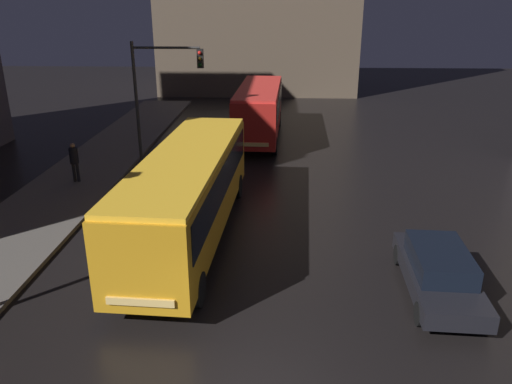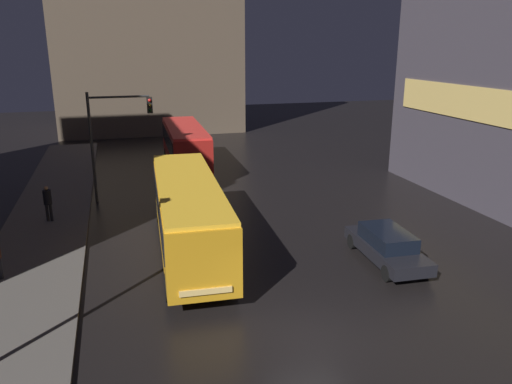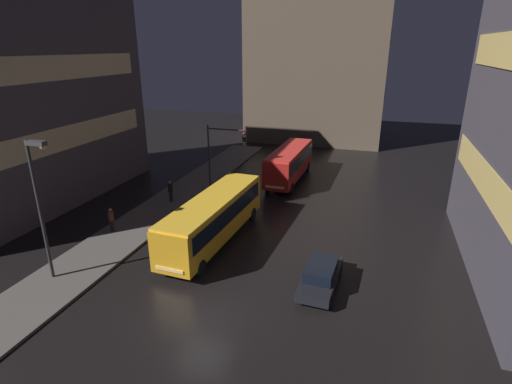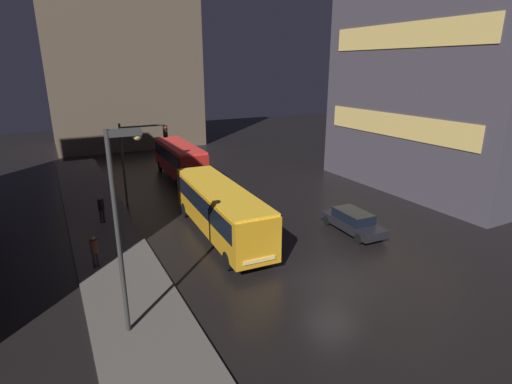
{
  "view_description": "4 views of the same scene",
  "coord_description": "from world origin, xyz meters",
  "px_view_note": "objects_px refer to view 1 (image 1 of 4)",
  "views": [
    {
      "loc": [
        0.43,
        -8.29,
        7.85
      ],
      "look_at": [
        -0.34,
        9.18,
        1.27
      ],
      "focal_mm": 35.0,
      "sensor_mm": 36.0,
      "label": 1
    },
    {
      "loc": [
        -5.34,
        -12.41,
        8.73
      ],
      "look_at": [
        0.84,
        9.31,
        2.0
      ],
      "focal_mm": 35.0,
      "sensor_mm": 36.0,
      "label": 2
    },
    {
      "loc": [
        7.35,
        -14.65,
        12.52
      ],
      "look_at": [
        -0.57,
        10.72,
        2.78
      ],
      "focal_mm": 28.0,
      "sensor_mm": 36.0,
      "label": 3
    },
    {
      "loc": [
        -11.38,
        -13.52,
        10.16
      ],
      "look_at": [
        1.62,
        11.12,
        1.33
      ],
      "focal_mm": 28.0,
      "sensor_mm": 36.0,
      "label": 4
    }
  ],
  "objects_px": {
    "bus_near": "(189,186)",
    "car_taxi": "(438,270)",
    "bus_far": "(259,107)",
    "pedestrian_mid": "(74,159)",
    "traffic_light_main": "(159,83)"
  },
  "relations": [
    {
      "from": "bus_near",
      "to": "traffic_light_main",
      "type": "relative_size",
      "value": 1.83
    },
    {
      "from": "car_taxi",
      "to": "pedestrian_mid",
      "type": "relative_size",
      "value": 2.61
    },
    {
      "from": "traffic_light_main",
      "to": "pedestrian_mid",
      "type": "bearing_deg",
      "value": -136.63
    },
    {
      "from": "car_taxi",
      "to": "pedestrian_mid",
      "type": "height_order",
      "value": "pedestrian_mid"
    },
    {
      "from": "bus_near",
      "to": "car_taxi",
      "type": "xyz_separation_m",
      "value": [
        7.7,
        -3.29,
        -1.24
      ]
    },
    {
      "from": "pedestrian_mid",
      "to": "bus_far",
      "type": "bearing_deg",
      "value": -128.43
    },
    {
      "from": "car_taxi",
      "to": "traffic_light_main",
      "type": "distance_m",
      "value": 16.32
    },
    {
      "from": "bus_far",
      "to": "pedestrian_mid",
      "type": "xyz_separation_m",
      "value": [
        -8.16,
        -8.84,
        -0.75
      ]
    },
    {
      "from": "bus_far",
      "to": "pedestrian_mid",
      "type": "height_order",
      "value": "bus_far"
    },
    {
      "from": "car_taxi",
      "to": "traffic_light_main",
      "type": "bearing_deg",
      "value": -45.69
    },
    {
      "from": "bus_far",
      "to": "car_taxi",
      "type": "distance_m",
      "value": 18.54
    },
    {
      "from": "pedestrian_mid",
      "to": "traffic_light_main",
      "type": "height_order",
      "value": "traffic_light_main"
    },
    {
      "from": "bus_far",
      "to": "car_taxi",
      "type": "height_order",
      "value": "bus_far"
    },
    {
      "from": "bus_near",
      "to": "pedestrian_mid",
      "type": "height_order",
      "value": "bus_near"
    },
    {
      "from": "bus_near",
      "to": "car_taxi",
      "type": "height_order",
      "value": "bus_near"
    }
  ]
}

